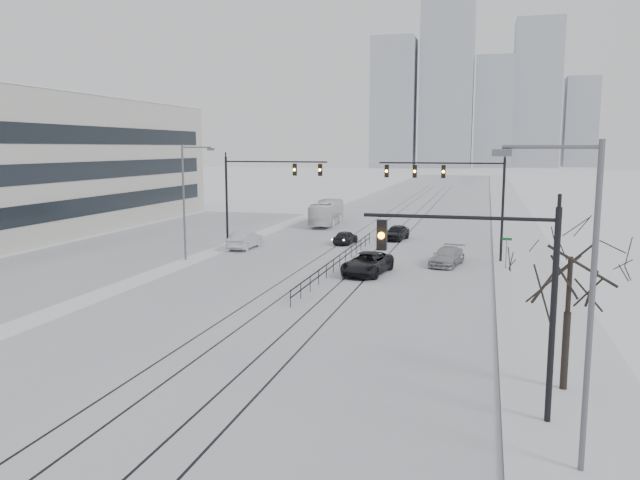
# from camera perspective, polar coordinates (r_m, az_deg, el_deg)

# --- Properties ---
(ground) EXTENTS (500.00, 500.00, 0.00)m
(ground) POSITION_cam_1_polar(r_m,az_deg,el_deg) (19.46, -19.96, -18.91)
(ground) COLOR white
(ground) RESTS_ON ground
(road) EXTENTS (22.00, 260.00, 0.02)m
(road) POSITION_cam_1_polar(r_m,az_deg,el_deg) (75.24, 7.03, 1.70)
(road) COLOR silver
(road) RESTS_ON ground
(sidewalk_east) EXTENTS (5.00, 260.00, 0.16)m
(sidewalk_east) POSITION_cam_1_polar(r_m,az_deg,el_deg) (74.60, 17.36, 1.37)
(sidewalk_east) COLOR silver
(sidewalk_east) RESTS_ON ground
(curb) EXTENTS (0.10, 260.00, 0.12)m
(curb) POSITION_cam_1_polar(r_m,az_deg,el_deg) (74.54, 15.47, 1.43)
(curb) COLOR gray
(curb) RESTS_ON ground
(parking_strip) EXTENTS (14.00, 60.00, 0.03)m
(parking_strip) POSITION_cam_1_polar(r_m,az_deg,el_deg) (58.27, -16.52, -0.55)
(parking_strip) COLOR silver
(parking_strip) RESTS_ON ground
(tram_rails) EXTENTS (5.30, 180.00, 0.01)m
(tram_rails) POSITION_cam_1_polar(r_m,az_deg,el_deg) (55.68, 4.16, -0.62)
(tram_rails) COLOR black
(tram_rails) RESTS_ON ground
(skyline) EXTENTS (96.00, 48.00, 72.00)m
(skyline) POSITION_cam_1_polar(r_m,az_deg,el_deg) (288.52, 14.22, 12.55)
(skyline) COLOR #A1A8B1
(skyline) RESTS_ON ground
(traffic_mast_near) EXTENTS (6.10, 0.37, 7.00)m
(traffic_mast_near) POSITION_cam_1_polar(r_m,az_deg,el_deg) (20.46, 16.17, -3.79)
(traffic_mast_near) COLOR black
(traffic_mast_near) RESTS_ON ground
(traffic_mast_ne) EXTENTS (9.60, 0.37, 8.00)m
(traffic_mast_ne) POSITION_cam_1_polar(r_m,az_deg,el_deg) (49.15, 12.53, 4.73)
(traffic_mast_ne) COLOR black
(traffic_mast_ne) RESTS_ON ground
(traffic_mast_nw) EXTENTS (9.10, 0.37, 8.00)m
(traffic_mast_nw) POSITION_cam_1_polar(r_m,az_deg,el_deg) (53.52, -5.62, 4.98)
(traffic_mast_nw) COLOR black
(traffic_mast_nw) RESTS_ON ground
(street_light_east) EXTENTS (2.73, 0.25, 9.00)m
(street_light_east) POSITION_cam_1_polar(r_m,az_deg,el_deg) (17.56, 22.70, -3.96)
(street_light_east) COLOR #595B60
(street_light_east) RESTS_ON ground
(street_light_west) EXTENTS (2.73, 0.25, 9.00)m
(street_light_west) POSITION_cam_1_polar(r_m,az_deg,el_deg) (49.54, -12.06, 4.13)
(street_light_west) COLOR #595B60
(street_light_west) RESTS_ON ground
(bare_tree) EXTENTS (4.40, 4.40, 6.10)m
(bare_tree) POSITION_cam_1_polar(r_m,az_deg,el_deg) (23.60, 21.89, -2.65)
(bare_tree) COLOR black
(bare_tree) RESTS_ON ground
(median_fence) EXTENTS (0.06, 24.00, 1.00)m
(median_fence) POSITION_cam_1_polar(r_m,az_deg,el_deg) (45.95, 1.82, -1.90)
(median_fence) COLOR black
(median_fence) RESTS_ON ground
(street_sign) EXTENTS (0.70, 0.06, 2.40)m
(street_sign) POSITION_cam_1_polar(r_m,az_deg,el_deg) (46.60, 16.68, -0.76)
(street_sign) COLOR #595B60
(street_sign) RESTS_ON ground
(sedan_sb_inner) EXTENTS (1.87, 3.78, 1.24)m
(sedan_sb_inner) POSITION_cam_1_polar(r_m,az_deg,el_deg) (57.16, 2.36, 0.24)
(sedan_sb_inner) COLOR black
(sedan_sb_inner) RESTS_ON ground
(sedan_sb_outer) EXTENTS (1.73, 4.65, 1.52)m
(sedan_sb_outer) POSITION_cam_1_polar(r_m,az_deg,el_deg) (54.87, -6.87, -0.01)
(sedan_sb_outer) COLOR silver
(sedan_sb_outer) RESTS_ON ground
(sedan_nb_front) EXTENTS (3.26, 5.75, 1.51)m
(sedan_nb_front) POSITION_cam_1_polar(r_m,az_deg,el_deg) (43.65, 4.35, -2.17)
(sedan_nb_front) COLOR black
(sedan_nb_front) RESTS_ON ground
(sedan_nb_right) EXTENTS (2.73, 4.92, 1.35)m
(sedan_nb_right) POSITION_cam_1_polar(r_m,az_deg,el_deg) (47.73, 11.53, -1.50)
(sedan_nb_right) COLOR #A1A4A9
(sedan_nb_right) RESTS_ON ground
(sedan_nb_far) EXTENTS (2.33, 4.43, 1.44)m
(sedan_nb_far) POSITION_cam_1_polar(r_m,az_deg,el_deg) (60.06, 7.02, 0.67)
(sedan_nb_far) COLOR black
(sedan_nb_far) RESTS_ON ground
(box_truck) EXTENTS (2.95, 10.02, 2.76)m
(box_truck) POSITION_cam_1_polar(r_m,az_deg,el_deg) (71.30, 0.62, 2.49)
(box_truck) COLOR white
(box_truck) RESTS_ON ground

